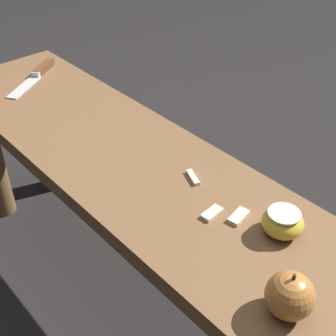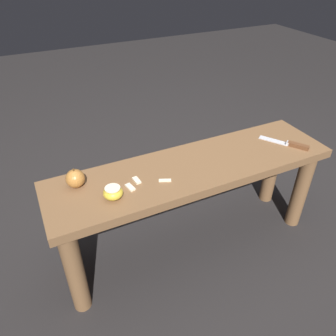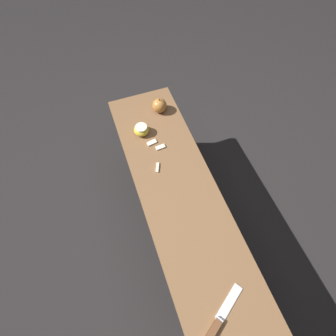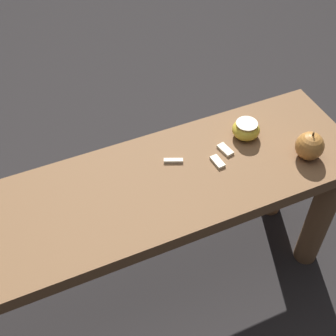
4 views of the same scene
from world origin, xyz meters
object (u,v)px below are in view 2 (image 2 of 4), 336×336
(knife, at_px, (291,144))
(apple_cut, at_px, (113,193))
(wooden_bench, at_px, (193,185))
(apple_whole, at_px, (75,178))

(knife, distance_m, apple_cut, 0.89)
(wooden_bench, height_order, apple_whole, apple_whole)
(wooden_bench, relative_size, apple_whole, 15.30)
(wooden_bench, bearing_deg, knife, 173.45)
(apple_whole, bearing_deg, apple_cut, 129.88)
(knife, bearing_deg, apple_whole, 49.87)
(wooden_bench, distance_m, apple_cut, 0.41)
(knife, xyz_separation_m, apple_whole, (1.00, -0.13, 0.03))
(knife, bearing_deg, apple_cut, 57.50)
(apple_whole, height_order, apple_cut, apple_whole)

